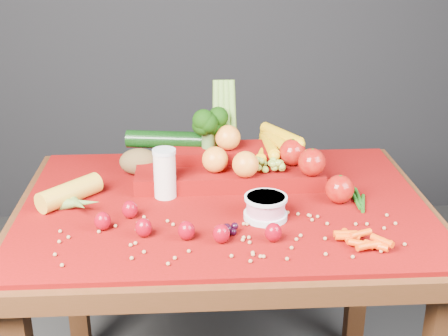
{
  "coord_description": "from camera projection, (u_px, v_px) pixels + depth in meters",
  "views": [
    {
      "loc": [
        -0.09,
        -1.49,
        1.46
      ],
      "look_at": [
        0.0,
        0.02,
        0.85
      ],
      "focal_mm": 50.0,
      "sensor_mm": 36.0,
      "label": 1
    }
  ],
  "objects": [
    {
      "name": "green_bean_pile",
      "position": [
        355.0,
        198.0,
        1.65
      ],
      "size": [
        0.14,
        0.12,
        0.01
      ],
      "primitive_type": null,
      "color": "#195212",
      "rests_on": "red_cloth"
    },
    {
      "name": "red_cloth",
      "position": [
        224.0,
        204.0,
        1.64
      ],
      "size": [
        1.05,
        0.75,
        0.01
      ],
      "primitive_type": "cube",
      "color": "#750308",
      "rests_on": "table"
    },
    {
      "name": "produce_mound",
      "position": [
        236.0,
        159.0,
        1.77
      ],
      "size": [
        0.61,
        0.37,
        0.27
      ],
      "color": "#750308",
      "rests_on": "red_cloth"
    },
    {
      "name": "corn_ear",
      "position": [
        74.0,
        200.0,
        1.6
      ],
      "size": [
        0.25,
        0.26,
        0.06
      ],
      "rotation": [
        0.0,
        0.0,
        0.83
      ],
      "color": "gold",
      "rests_on": "red_cloth"
    },
    {
      "name": "dark_grape_cluster",
      "position": [
        228.0,
        229.0,
        1.47
      ],
      "size": [
        0.06,
        0.05,
        0.03
      ],
      "primitive_type": null,
      "color": "black",
      "rests_on": "red_cloth"
    },
    {
      "name": "potato",
      "position": [
        139.0,
        162.0,
        1.8
      ],
      "size": [
        0.11,
        0.08,
        0.08
      ],
      "primitive_type": "ellipsoid",
      "color": "brown",
      "rests_on": "red_cloth"
    },
    {
      "name": "strawberry_scatter",
      "position": [
        175.0,
        225.0,
        1.47
      ],
      "size": [
        0.44,
        0.18,
        0.05
      ],
      "color": "maroon",
      "rests_on": "red_cloth"
    },
    {
      "name": "soybean_scatter",
      "position": [
        229.0,
        236.0,
        1.46
      ],
      "size": [
        0.84,
        0.24,
        0.01
      ],
      "primitive_type": null,
      "color": "#AA7749",
      "rests_on": "red_cloth"
    },
    {
      "name": "yogurt_bowl",
      "position": [
        266.0,
        207.0,
        1.54
      ],
      "size": [
        0.11,
        0.11,
        0.06
      ],
      "rotation": [
        0.0,
        0.0,
        -0.33
      ],
      "color": "silver",
      "rests_on": "red_cloth"
    },
    {
      "name": "baby_carrot_pile",
      "position": [
        360.0,
        238.0,
        1.42
      ],
      "size": [
        0.17,
        0.17,
        0.03
      ],
      "primitive_type": null,
      "color": "#E94508",
      "rests_on": "red_cloth"
    },
    {
      "name": "table",
      "position": [
        224.0,
        238.0,
        1.68
      ],
      "size": [
        1.1,
        0.8,
        0.75
      ],
      "color": "#39210D",
      "rests_on": "ground"
    },
    {
      "name": "milk_glass",
      "position": [
        165.0,
        172.0,
        1.65
      ],
      "size": [
        0.06,
        0.06,
        0.13
      ],
      "rotation": [
        0.0,
        0.0,
        0.34
      ],
      "color": "silver",
      "rests_on": "red_cloth"
    }
  ]
}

